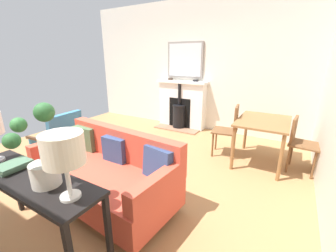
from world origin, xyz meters
The scene contains 16 objects.
ground_plane centered at (0.00, 0.00, 0.00)m, with size 5.05×5.42×0.01m, color #A87A4C.
wall_left centered at (-2.52, 0.00, 1.44)m, with size 0.12×5.42×2.88m, color silver.
fireplace centered at (-2.30, -0.08, 0.51)m, with size 0.58×1.22×1.13m.
mirror_over_mantel centered at (-2.44, -0.08, 1.59)m, with size 0.04×0.89×0.81m.
mantel_bowl_near centered at (-2.34, -0.42, 1.16)m, with size 0.12×0.12×0.05m.
mantel_bowl_far centered at (-2.34, 0.25, 1.15)m, with size 0.13×0.13×0.04m.
sofa centered at (0.70, 0.45, 0.35)m, with size 0.98×1.84×0.82m.
ottoman centered at (-0.18, 0.36, 0.23)m, with size 0.73×0.84×0.36m.
armchair_accent centered at (0.31, -0.98, 0.45)m, with size 0.72×0.63×0.82m.
console_table centered at (1.51, 0.44, 0.64)m, with size 0.39×1.45×0.73m.
table_lamp_far_end centered at (1.51, 0.99, 1.08)m, with size 0.27×0.27×0.47m.
potted_plant centered at (1.47, 0.70, 1.02)m, with size 0.43×0.48×0.60m.
book_stack centered at (1.51, 0.22, 0.76)m, with size 0.26×0.19×0.06m.
dining_table centered at (-1.25, 1.88, 0.62)m, with size 1.02×0.75×0.72m.
dining_chair_near_fireplace centered at (-1.26, 1.37, 0.53)m, with size 0.45×0.45×0.90m.
dining_chair_by_back_wall centered at (-1.26, 2.39, 0.49)m, with size 0.44×0.44×0.82m.
Camera 1 is at (2.27, 2.22, 1.66)m, focal length 23.05 mm.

